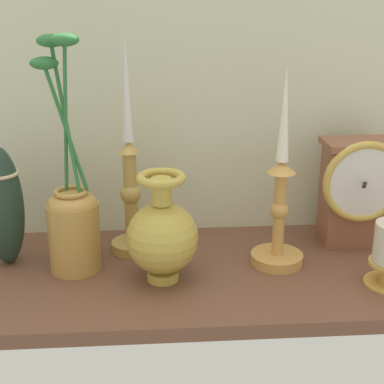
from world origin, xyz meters
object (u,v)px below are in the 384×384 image
(mantel_clock, at_px, (357,190))
(tall_ceramic_vase, at_px, (3,206))
(brass_vase_jar, at_px, (73,217))
(brass_vase_bulbous, at_px, (162,235))
(candlestick_tall_left, at_px, (130,189))
(candlestick_tall_center, at_px, (279,209))

(mantel_clock, distance_m, tall_ceramic_vase, 0.62)
(brass_vase_jar, distance_m, tall_ceramic_vase, 0.12)
(mantel_clock, bearing_deg, brass_vase_jar, -172.57)
(brass_vase_bulbous, distance_m, tall_ceramic_vase, 0.28)
(candlestick_tall_left, bearing_deg, candlestick_tall_center, -15.40)
(brass_vase_bulbous, bearing_deg, candlestick_tall_left, 114.87)
(brass_vase_bulbous, xyz_separation_m, brass_vase_jar, (-0.15, 0.05, 0.02))
(candlestick_tall_center, distance_m, tall_ceramic_vase, 0.47)
(candlestick_tall_left, height_order, candlestick_tall_center, candlestick_tall_left)
(candlestick_tall_center, bearing_deg, tall_ceramic_vase, 175.57)
(mantel_clock, height_order, candlestick_tall_left, candlestick_tall_left)
(mantel_clock, relative_size, tall_ceramic_vase, 0.98)
(candlestick_tall_center, bearing_deg, candlestick_tall_left, 164.60)
(mantel_clock, relative_size, brass_vase_bulbous, 1.13)
(mantel_clock, distance_m, brass_vase_jar, 0.51)
(candlestick_tall_left, xyz_separation_m, brass_vase_jar, (-0.09, -0.06, -0.02))
(brass_vase_jar, bearing_deg, tall_ceramic_vase, 165.72)
(candlestick_tall_center, xyz_separation_m, tall_ceramic_vase, (-0.47, 0.04, 0.00))
(candlestick_tall_left, distance_m, brass_vase_jar, 0.12)
(candlestick_tall_left, distance_m, brass_vase_bulbous, 0.13)
(brass_vase_jar, relative_size, tall_ceramic_vase, 1.87)
(brass_vase_bulbous, bearing_deg, brass_vase_jar, 161.20)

